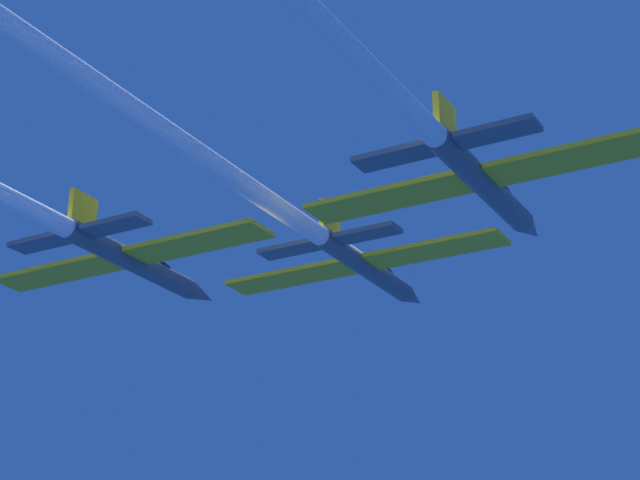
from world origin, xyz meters
TOP-DOWN VIEW (x-y plane):
  - jet_lead at (-0.37, -16.12)m, footprint 16.92×55.13m
  - jet_right_wing at (10.41, -23.43)m, footprint 16.92×50.36m

SIDE VIEW (x-z plane):
  - jet_right_wing at x=10.41m, z-range -1.86..0.94m
  - jet_lead at x=-0.37m, z-range -0.85..1.95m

